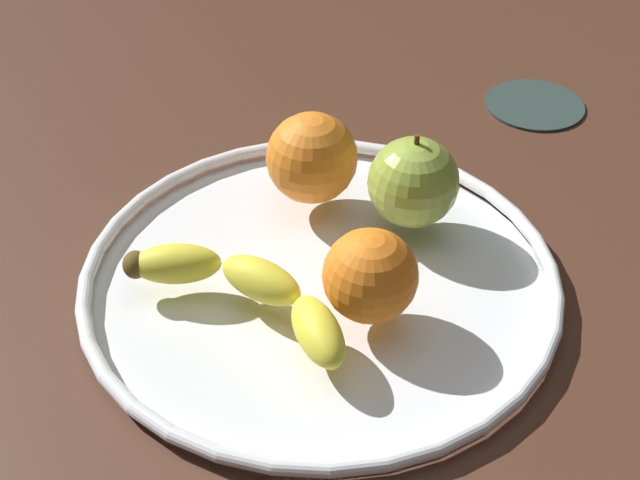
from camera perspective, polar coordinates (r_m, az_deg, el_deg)
The scene contains 7 objects.
ground_plane at distance 73.38cm, azimuth 0.00°, elevation -4.08°, with size 146.93×146.93×4.00cm, color #47291C.
fruit_bowl at distance 71.39cm, azimuth 0.00°, elevation -2.39°, with size 38.80×38.80×1.80cm.
banana at distance 66.88cm, azimuth -4.90°, elevation -3.21°, with size 20.75×9.13×3.21cm.
apple at distance 73.86cm, azimuth 6.05°, elevation 3.74°, with size 7.70×7.70×8.50cm.
orange_back_left at distance 76.11cm, azimuth -0.53°, elevation 5.33°, with size 7.96×7.96×7.96cm, color orange.
orange_center at distance 64.94cm, azimuth 3.27°, elevation -2.32°, with size 7.17×7.17×7.17cm, color orange.
ambient_coaster at distance 97.01cm, azimuth 13.73°, elevation 8.56°, with size 10.41×10.41×0.60cm, color #283734.
Camera 1 is at (-36.13, 38.60, 48.89)cm, focal length 49.50 mm.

